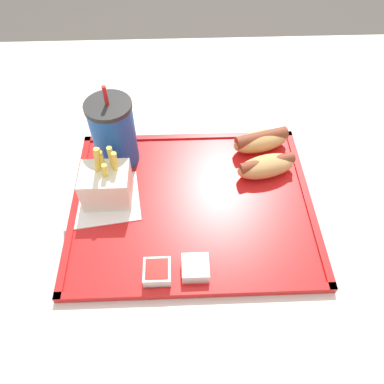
# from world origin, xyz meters

# --- Properties ---
(ground_plane) EXTENTS (8.00, 8.00, 0.00)m
(ground_plane) POSITION_xyz_m (0.00, 0.00, 0.00)
(ground_plane) COLOR #4C4742
(dining_table) EXTENTS (1.20, 1.11, 0.74)m
(dining_table) POSITION_xyz_m (0.00, 0.00, 0.37)
(dining_table) COLOR beige
(dining_table) RESTS_ON ground_plane
(food_tray) EXTENTS (0.42, 0.35, 0.01)m
(food_tray) POSITION_xyz_m (-0.01, -0.01, 0.75)
(food_tray) COLOR red
(food_tray) RESTS_ON dining_table
(paper_napkin) EXTENTS (0.14, 0.13, 0.00)m
(paper_napkin) POSITION_xyz_m (-0.17, 0.00, 0.75)
(paper_napkin) COLOR white
(paper_napkin) RESTS_ON food_tray
(soda_cup) EXTENTS (0.08, 0.08, 0.17)m
(soda_cup) POSITION_xyz_m (-0.15, 0.10, 0.82)
(soda_cup) COLOR #194CA5
(soda_cup) RESTS_ON food_tray
(hot_dog_far) EXTENTS (0.12, 0.07, 0.04)m
(hot_dog_far) POSITION_xyz_m (0.13, 0.12, 0.78)
(hot_dog_far) COLOR tan
(hot_dog_far) RESTS_ON food_tray
(hot_dog_near) EXTENTS (0.12, 0.07, 0.04)m
(hot_dog_near) POSITION_xyz_m (0.13, 0.05, 0.77)
(hot_dog_near) COLOR tan
(hot_dog_near) RESTS_ON food_tray
(fries_carton) EXTENTS (0.08, 0.07, 0.12)m
(fries_carton) POSITION_xyz_m (-0.16, 0.01, 0.79)
(fries_carton) COLOR silver
(fries_carton) RESTS_ON food_tray
(sauce_cup_mayo) EXTENTS (0.04, 0.04, 0.02)m
(sauce_cup_mayo) POSITION_xyz_m (-0.01, -0.14, 0.77)
(sauce_cup_mayo) COLOR silver
(sauce_cup_mayo) RESTS_ON food_tray
(sauce_cup_ketchup) EXTENTS (0.04, 0.04, 0.02)m
(sauce_cup_ketchup) POSITION_xyz_m (-0.07, -0.15, 0.77)
(sauce_cup_ketchup) COLOR silver
(sauce_cup_ketchup) RESTS_ON food_tray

